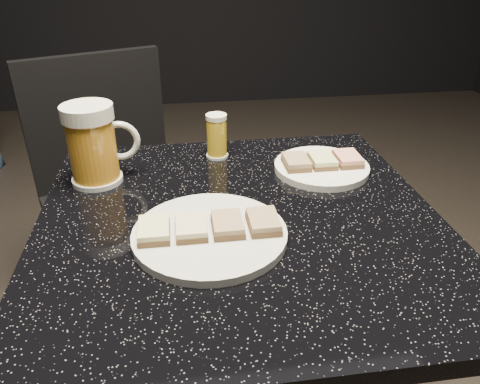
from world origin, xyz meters
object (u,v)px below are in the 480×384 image
Objects in this scene: plate_large at (210,234)px; beer_tumbler at (217,136)px; chair at (116,187)px; beer_mug at (94,144)px; plate_small at (321,167)px; table at (240,320)px.

beer_tumbler reaches higher than plate_large.
beer_tumbler is 0.11× the size of chair.
beer_mug is (-0.20, 0.24, 0.07)m from plate_large.
plate_large is 0.33m from plate_small.
table is at bearing -34.45° from beer_mug.
table is 7.65× the size of beer_tumbler.
plate_small is 2.01× the size of beer_tumbler.
table is 0.85× the size of chair.
plate_small is 0.46m from beer_mug.
beer_mug reaches higher than chair.
beer_mug is 0.18× the size of chair.
plate_small is (0.25, 0.22, 0.00)m from plate_large.
beer_tumbler is (0.04, 0.32, 0.04)m from plate_large.
chair is at bearing 94.81° from beer_mug.
beer_tumbler is at bearing 92.98° from table.
beer_mug is 1.61× the size of beer_tumbler.
table is at bearing -64.68° from chair.
plate_large is 0.28× the size of chair.
plate_small is at bearing -2.29° from beer_mug.
plate_large reaches higher than table.
table is at bearing -87.02° from beer_tumbler.
beer_mug reaches higher than table.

